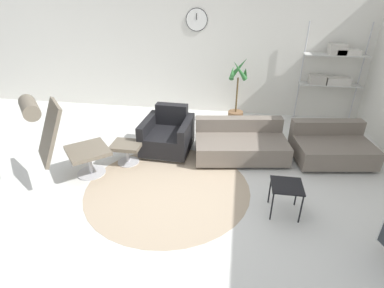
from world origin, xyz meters
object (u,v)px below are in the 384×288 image
object	(u,v)px
armchair_red	(168,136)
potted_plant	(237,102)
couch_low	(240,144)
shelf_unit	(334,68)
ottoman	(127,149)
couch_second	(331,148)
lounge_chair	(58,133)
side_table	(287,188)

from	to	relation	value
armchair_red	potted_plant	xyz separation A→B (m)	(1.17, 1.41, 0.21)
armchair_red	couch_low	distance (m)	1.28
shelf_unit	ottoman	bearing A→B (deg)	-146.82
ottoman	armchair_red	distance (m)	0.79
ottoman	couch_second	world-z (taller)	couch_second
lounge_chair	ottoman	xyz separation A→B (m)	(0.73, 0.65, -0.53)
ottoman	shelf_unit	bearing A→B (deg)	33.18
armchair_red	couch_second	xyz separation A→B (m)	(2.81, 0.10, -0.06)
couch_low	shelf_unit	size ratio (longest dim) A/B	0.81
potted_plant	shelf_unit	bearing A→B (deg)	12.94
lounge_chair	side_table	xyz separation A→B (m)	(3.18, -0.25, -0.42)
couch_low	shelf_unit	xyz separation A→B (m)	(1.81, 1.87, 0.95)
lounge_chair	ottoman	distance (m)	1.11
couch_second	side_table	bearing A→B (deg)	49.79
ottoman	potted_plant	world-z (taller)	potted_plant
lounge_chair	couch_low	xyz separation A→B (m)	(2.59, 1.18, -0.57)
ottoman	couch_low	world-z (taller)	couch_low
couch_second	potted_plant	bearing A→B (deg)	-47.48
potted_plant	armchair_red	bearing A→B (deg)	-129.63
ottoman	armchair_red	size ratio (longest dim) A/B	0.53
couch_low	potted_plant	distance (m)	1.45
lounge_chair	armchair_red	xyz separation A→B (m)	(1.31, 1.19, -0.52)
armchair_red	potted_plant	bearing A→B (deg)	-127.16
potted_plant	shelf_unit	world-z (taller)	shelf_unit
lounge_chair	shelf_unit	bearing A→B (deg)	83.28
lounge_chair	armchair_red	distance (m)	1.84
couch_low	armchair_red	bearing A→B (deg)	-9.48
potted_plant	lounge_chair	bearing A→B (deg)	-133.59
ottoman	armchair_red	bearing A→B (deg)	43.42
ottoman	shelf_unit	xyz separation A→B (m)	(3.66, 2.39, 0.91)
lounge_chair	couch_low	world-z (taller)	lounge_chair
side_table	shelf_unit	size ratio (longest dim) A/B	0.21
side_table	potted_plant	distance (m)	2.94
potted_plant	side_table	bearing A→B (deg)	-76.07
ottoman	side_table	distance (m)	2.61
lounge_chair	couch_second	world-z (taller)	lounge_chair
ottoman	side_table	bearing A→B (deg)	-20.07
lounge_chair	side_table	size ratio (longest dim) A/B	3.12
side_table	couch_low	bearing A→B (deg)	112.64
couch_second	shelf_unit	bearing A→B (deg)	-108.01
side_table	potted_plant	xyz separation A→B (m)	(-0.71, 2.85, 0.11)
side_table	potted_plant	world-z (taller)	potted_plant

